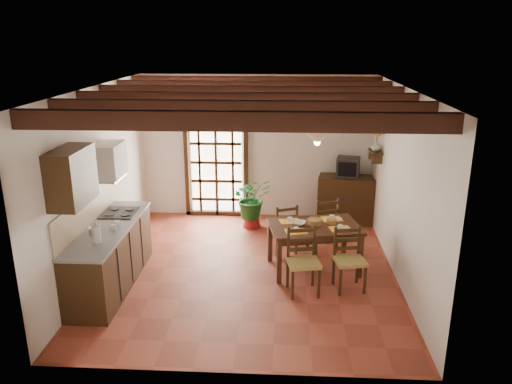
# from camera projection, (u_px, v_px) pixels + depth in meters

# --- Properties ---
(ground_plane) EXTENTS (5.00, 5.00, 0.00)m
(ground_plane) POSITION_uv_depth(u_px,v_px,m) (248.00, 270.00, 7.81)
(ground_plane) COLOR brown
(room_shell) EXTENTS (4.52, 5.02, 2.81)m
(room_shell) POSITION_uv_depth(u_px,v_px,m) (248.00, 157.00, 7.25)
(room_shell) COLOR silver
(room_shell) RESTS_ON ground_plane
(ceiling_beams) EXTENTS (4.50, 4.34, 0.20)m
(ceiling_beams) POSITION_uv_depth(u_px,v_px,m) (247.00, 96.00, 6.99)
(ceiling_beams) COLOR black
(ceiling_beams) RESTS_ON room_shell
(french_door) EXTENTS (1.26, 0.11, 2.32)m
(french_door) POSITION_uv_depth(u_px,v_px,m) (216.00, 159.00, 9.82)
(french_door) COLOR white
(french_door) RESTS_ON ground_plane
(kitchen_counter) EXTENTS (0.64, 2.25, 1.38)m
(kitchen_counter) POSITION_uv_depth(u_px,v_px,m) (110.00, 255.00, 7.19)
(kitchen_counter) COLOR #2F1E0F
(kitchen_counter) RESTS_ON ground_plane
(upper_cabinet) EXTENTS (0.35, 0.80, 0.70)m
(upper_cabinet) POSITION_uv_depth(u_px,v_px,m) (72.00, 177.00, 6.12)
(upper_cabinet) COLOR #2F1E0F
(upper_cabinet) RESTS_ON room_shell
(range_hood) EXTENTS (0.38, 0.60, 0.54)m
(range_hood) POSITION_uv_depth(u_px,v_px,m) (109.00, 161.00, 7.34)
(range_hood) COLOR white
(range_hood) RESTS_ON room_shell
(counter_items) EXTENTS (0.50, 1.43, 0.25)m
(counter_items) POSITION_uv_depth(u_px,v_px,m) (109.00, 221.00, 7.13)
(counter_items) COLOR black
(counter_items) RESTS_ON kitchen_counter
(dining_table) EXTENTS (1.50, 1.13, 0.73)m
(dining_table) POSITION_uv_depth(u_px,v_px,m) (314.00, 231.00, 7.64)
(dining_table) COLOR #3B2013
(dining_table) RESTS_ON ground_plane
(chair_near_left) EXTENTS (0.51, 0.49, 0.94)m
(chair_near_left) POSITION_uv_depth(u_px,v_px,m) (303.00, 273.00, 7.04)
(chair_near_left) COLOR #A58E46
(chair_near_left) RESTS_ON ground_plane
(chair_near_right) EXTENTS (0.48, 0.47, 0.90)m
(chair_near_right) POSITION_uv_depth(u_px,v_px,m) (349.00, 271.00, 7.14)
(chair_near_right) COLOR #A58E46
(chair_near_right) RESTS_ON ground_plane
(chair_far_left) EXTENTS (0.51, 0.50, 0.87)m
(chair_far_left) POSITION_uv_depth(u_px,v_px,m) (283.00, 237.00, 8.35)
(chair_far_left) COLOR #A58E46
(chair_far_left) RESTS_ON ground_plane
(chair_far_right) EXTENTS (0.56, 0.55, 0.95)m
(chair_far_right) POSITION_uv_depth(u_px,v_px,m) (322.00, 233.00, 8.44)
(chair_far_right) COLOR #A58E46
(chair_far_right) RESTS_ON ground_plane
(table_setting) EXTENTS (0.99, 0.66, 0.09)m
(table_setting) POSITION_uv_depth(u_px,v_px,m) (314.00, 224.00, 7.61)
(table_setting) COLOR yellow
(table_setting) RESTS_ON dining_table
(table_bowl) EXTENTS (0.28, 0.28, 0.05)m
(table_bowl) POSITION_uv_depth(u_px,v_px,m) (298.00, 223.00, 7.61)
(table_bowl) COLOR white
(table_bowl) RESTS_ON dining_table
(sideboard) EXTENTS (1.14, 0.66, 0.91)m
(sideboard) POSITION_uv_depth(u_px,v_px,m) (346.00, 199.00, 9.69)
(sideboard) COLOR #2F1E0F
(sideboard) RESTS_ON ground_plane
(crt_tv) EXTENTS (0.49, 0.46, 0.36)m
(crt_tv) POSITION_uv_depth(u_px,v_px,m) (348.00, 167.00, 9.49)
(crt_tv) COLOR black
(crt_tv) RESTS_ON sideboard
(fuse_box) EXTENTS (0.25, 0.03, 0.32)m
(fuse_box) POSITION_uv_depth(u_px,v_px,m) (335.00, 131.00, 9.55)
(fuse_box) COLOR white
(fuse_box) RESTS_ON room_shell
(plant_pot) EXTENTS (0.34, 0.34, 0.21)m
(plant_pot) POSITION_uv_depth(u_px,v_px,m) (252.00, 221.00, 9.50)
(plant_pot) COLOR maroon
(plant_pot) RESTS_ON ground_plane
(potted_plant) EXTENTS (2.27, 2.11, 2.06)m
(potted_plant) POSITION_uv_depth(u_px,v_px,m) (252.00, 198.00, 9.36)
(potted_plant) COLOR #144C19
(potted_plant) RESTS_ON ground_plane
(wall_shelf) EXTENTS (0.20, 0.42, 0.20)m
(wall_shelf) POSITION_uv_depth(u_px,v_px,m) (376.00, 154.00, 8.76)
(wall_shelf) COLOR #2F1E0F
(wall_shelf) RESTS_ON room_shell
(shelf_vase) EXTENTS (0.15, 0.15, 0.15)m
(shelf_vase) POSITION_uv_depth(u_px,v_px,m) (376.00, 146.00, 8.71)
(shelf_vase) COLOR #B2BFB2
(shelf_vase) RESTS_ON wall_shelf
(shelf_flowers) EXTENTS (0.14, 0.14, 0.36)m
(shelf_flowers) POSITION_uv_depth(u_px,v_px,m) (377.00, 134.00, 8.65)
(shelf_flowers) COLOR yellow
(shelf_flowers) RESTS_ON shelf_vase
(framed_picture) EXTENTS (0.03, 0.32, 0.32)m
(framed_picture) POSITION_uv_depth(u_px,v_px,m) (383.00, 123.00, 8.59)
(framed_picture) COLOR brown
(framed_picture) RESTS_ON room_shell
(pendant_lamp) EXTENTS (0.36, 0.36, 0.84)m
(pendant_lamp) POSITION_uv_depth(u_px,v_px,m) (317.00, 137.00, 7.30)
(pendant_lamp) COLOR black
(pendant_lamp) RESTS_ON room_shell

